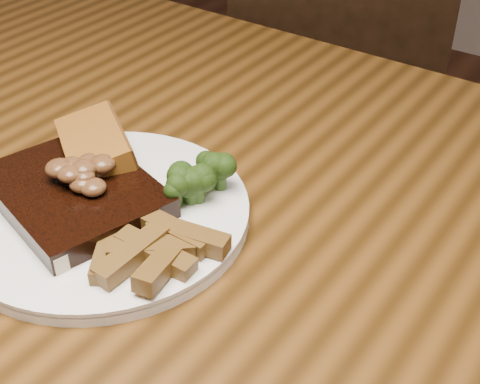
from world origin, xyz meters
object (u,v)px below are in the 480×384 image
Objects in this scene: chair_far at (334,138)px; potato_wedges at (157,235)px; dining_table at (222,277)px; steak at (75,194)px; plate at (104,215)px; garlic_bread at (96,160)px.

chair_far is 0.83m from potato_wedges.
steak is (-0.12, -0.09, 0.12)m from dining_table.
potato_wedges is (0.19, -0.74, 0.33)m from chair_far.
plate is (0.10, -0.73, 0.31)m from chair_far.
dining_table is 15.28× the size of potato_wedges.
garlic_bread is at bearing 156.87° from potato_wedges.
steak is 1.74× the size of potato_wedges.
potato_wedges is at bearing -96.44° from dining_table.
garlic_bread is at bearing 139.40° from plate.
potato_wedges is (0.14, -0.06, -0.00)m from garlic_bread.
dining_table is at bearing 44.33° from garlic_bread.
plate is 2.87× the size of potato_wedges.
dining_table is 0.19m from steak.
plate is at bearing 173.32° from potato_wedges.
dining_table is 8.78× the size of steak.
plate is at bearing 31.59° from steak.
chair_far is at bearing 111.53° from steak.
garlic_bread is at bearing -169.43° from dining_table.
chair_far is at bearing 127.47° from garlic_bread.
steak is 0.07m from garlic_bread.
garlic_bread is at bearing 74.44° from chair_far.
chair_far is (-0.20, 0.66, -0.21)m from dining_table.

